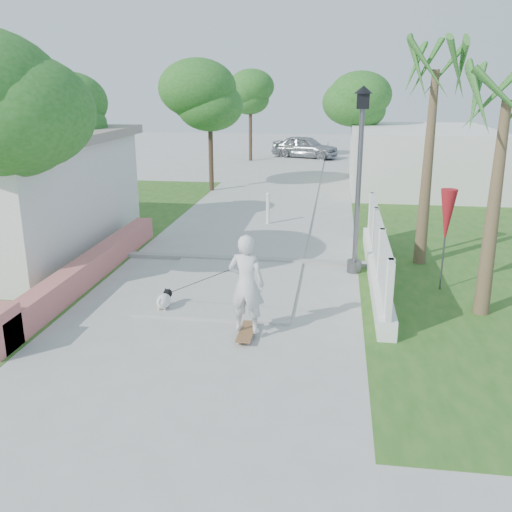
% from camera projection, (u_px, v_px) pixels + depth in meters
% --- Properties ---
extents(ground, '(90.00, 90.00, 0.00)m').
position_uv_depth(ground, '(182.00, 370.00, 9.31)').
color(ground, '#B7B7B2').
rests_on(ground, ground).
extents(path_strip, '(3.20, 36.00, 0.06)m').
position_uv_depth(path_strip, '(288.00, 177.00, 28.24)').
color(path_strip, '#B7B7B2').
rests_on(path_strip, ground).
extents(curb, '(6.50, 0.25, 0.10)m').
position_uv_depth(curb, '(242.00, 259.00, 14.98)').
color(curb, '#999993').
rests_on(curb, ground).
extents(grass_left, '(8.00, 20.00, 0.01)m').
position_uv_depth(grass_left, '(32.00, 232.00, 17.82)').
color(grass_left, '#295A1C').
rests_on(grass_left, ground).
extents(grass_right, '(8.00, 20.00, 0.01)m').
position_uv_depth(grass_right, '(500.00, 250.00, 15.94)').
color(grass_right, '#295A1C').
rests_on(grass_right, ground).
extents(pink_wall, '(0.45, 8.20, 0.80)m').
position_uv_depth(pink_wall, '(82.00, 274.00, 13.03)').
color(pink_wall, '#C56865').
rests_on(pink_wall, ground).
extents(lattice_fence, '(0.35, 7.00, 1.50)m').
position_uv_depth(lattice_fence, '(377.00, 258.00, 13.43)').
color(lattice_fence, white).
rests_on(lattice_fence, ground).
extents(building_right, '(6.00, 8.00, 2.60)m').
position_uv_depth(building_right, '(420.00, 158.00, 25.17)').
color(building_right, silver).
rests_on(building_right, ground).
extents(street_lamp, '(0.44, 0.44, 4.44)m').
position_uv_depth(street_lamp, '(359.00, 174.00, 13.42)').
color(street_lamp, '#59595E').
rests_on(street_lamp, ground).
extents(bollard, '(0.14, 0.14, 1.09)m').
position_uv_depth(bollard, '(268.00, 208.00, 18.58)').
color(bollard, white).
rests_on(bollard, ground).
extents(patio_umbrella, '(0.36, 0.36, 2.30)m').
position_uv_depth(patio_umbrella, '(447.00, 217.00, 12.43)').
color(patio_umbrella, '#59595E').
rests_on(patio_umbrella, ground).
extents(tree_left_near, '(3.60, 3.60, 5.28)m').
position_uv_depth(tree_left_near, '(0.00, 117.00, 11.62)').
color(tree_left_near, '#4C3826').
rests_on(tree_left_near, ground).
extents(tree_left_mid, '(3.20, 3.20, 4.85)m').
position_uv_depth(tree_left_mid, '(74.00, 118.00, 17.06)').
color(tree_left_mid, '#4C3826').
rests_on(tree_left_mid, ground).
extents(tree_path_left, '(3.40, 3.40, 5.23)m').
position_uv_depth(tree_path_left, '(210.00, 100.00, 23.73)').
color(tree_path_left, '#4C3826').
rests_on(tree_path_left, ground).
extents(tree_path_right, '(3.00, 3.00, 4.79)m').
position_uv_depth(tree_path_right, '(358.00, 105.00, 26.78)').
color(tree_path_right, '#4C3826').
rests_on(tree_path_right, ground).
extents(tree_path_far, '(3.20, 3.20, 5.17)m').
position_uv_depth(tree_path_far, '(251.00, 95.00, 33.17)').
color(tree_path_far, '#4C3826').
rests_on(tree_path_far, ground).
extents(palm_far, '(1.80, 1.80, 5.30)m').
position_uv_depth(palm_far, '(435.00, 83.00, 13.54)').
color(palm_far, brown).
rests_on(palm_far, ground).
extents(palm_near, '(1.80, 1.80, 4.70)m').
position_uv_depth(palm_near, '(505.00, 114.00, 10.46)').
color(palm_near, brown).
rests_on(palm_near, ground).
extents(skateboarder, '(2.24, 1.68, 1.95)m').
position_uv_depth(skateboarder, '(208.00, 283.00, 10.85)').
color(skateboarder, brown).
rests_on(skateboarder, ground).
extents(dog, '(0.33, 0.63, 0.43)m').
position_uv_depth(dog, '(164.00, 300.00, 11.67)').
color(dog, silver).
rests_on(dog, ground).
extents(parked_car, '(4.37, 2.80, 1.39)m').
position_uv_depth(parked_car, '(305.00, 147.00, 35.16)').
color(parked_car, '#9EA1A5').
rests_on(parked_car, ground).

